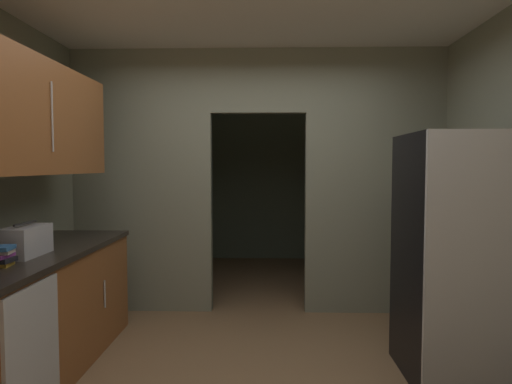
% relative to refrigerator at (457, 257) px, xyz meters
% --- Properties ---
extents(kitchen_overhead_slab, '(4.14, 7.35, 0.06)m').
position_rel_refrigerator_xyz_m(kitchen_overhead_slab, '(-1.43, 0.26, 1.83)').
color(kitchen_overhead_slab, silver).
extents(kitchen_partition, '(3.74, 0.12, 2.65)m').
position_rel_refrigerator_xyz_m(kitchen_partition, '(-1.44, 1.43, 0.55)').
color(kitchen_partition, gray).
rests_on(kitchen_partition, ground).
extents(adjoining_room_shell, '(3.74, 2.73, 2.65)m').
position_rel_refrigerator_xyz_m(adjoining_room_shell, '(-1.43, 3.33, 0.47)').
color(adjoining_room_shell, slate).
rests_on(adjoining_room_shell, ground).
extents(refrigerator, '(0.71, 0.80, 1.71)m').
position_rel_refrigerator_xyz_m(refrigerator, '(0.00, 0.00, 0.00)').
color(refrigerator, black).
rests_on(refrigerator, ground).
extents(lower_cabinet_run, '(0.69, 2.19, 0.89)m').
position_rel_refrigerator_xyz_m(lower_cabinet_run, '(-2.96, -0.11, -0.41)').
color(lower_cabinet_run, brown).
rests_on(lower_cabinet_run, ground).
extents(dishwasher, '(0.02, 0.56, 0.83)m').
position_rel_refrigerator_xyz_m(dishwasher, '(-2.62, -0.73, -0.44)').
color(dishwasher, '#B7BABC').
rests_on(dishwasher, ground).
extents(upper_cabinet_counterside, '(0.36, 1.97, 0.78)m').
position_rel_refrigerator_xyz_m(upper_cabinet_counterside, '(-2.96, -0.11, 0.96)').
color(upper_cabinet_counterside, brown).
extents(boombox, '(0.20, 0.38, 0.23)m').
position_rel_refrigerator_xyz_m(boombox, '(-2.93, -0.21, 0.13)').
color(boombox, '#B2B2B7').
rests_on(boombox, lower_cabinet_run).
extents(book_stack, '(0.14, 0.16, 0.12)m').
position_rel_refrigerator_xyz_m(book_stack, '(-2.90, -0.53, 0.10)').
color(book_stack, gold).
rests_on(book_stack, lower_cabinet_run).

